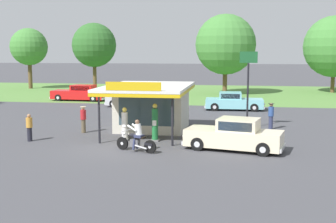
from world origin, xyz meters
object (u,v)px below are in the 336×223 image
bystander_leaning_by_kiosk (29,127)px  bystander_admiring_sedan (271,115)px  featured_classic_sedan (234,136)px  bystander_standing_back_lot (83,119)px  gas_pump_nearside (125,125)px  gas_pump_offside (155,124)px  motorcycle_with_rider (137,138)px  parked_car_back_row_right (234,102)px  roadside_pole_sign (248,76)px  parked_car_back_row_centre_left (134,100)px  parked_car_back_row_left (80,93)px

bystander_leaning_by_kiosk → bystander_admiring_sedan: size_ratio=0.90×
featured_classic_sedan → bystander_admiring_sedan: (2.18, 6.21, 0.17)m
bystander_admiring_sedan → bystander_standing_back_lot: bystander_admiring_sedan is taller
bystander_admiring_sedan → gas_pump_nearside: bearing=-149.8°
gas_pump_offside → motorcycle_with_rider: gas_pump_offside is taller
motorcycle_with_rider → bystander_standing_back_lot: (-4.31, 4.33, 0.20)m
motorcycle_with_rider → featured_classic_sedan: (4.70, 1.12, 0.07)m
parked_car_back_row_right → bystander_standing_back_lot: 14.74m
parked_car_back_row_right → roadside_pole_sign: (0.98, -8.89, 2.63)m
featured_classic_sedan → gas_pump_nearside: bearing=166.3°
gas_pump_nearside → motorcycle_with_rider: (1.29, -2.58, -0.18)m
parked_car_back_row_centre_left → bystander_standing_back_lot: bearing=-90.7°
gas_pump_nearside → featured_classic_sedan: 6.16m
parked_car_back_row_left → parked_car_back_row_centre_left: 7.88m
parked_car_back_row_left → parked_car_back_row_centre_left: bearing=-33.3°
gas_pump_offside → parked_car_back_row_centre_left: 14.65m
roadside_pole_sign → gas_pump_offside: bearing=-136.6°
gas_pump_nearside → roadside_pole_sign: 8.57m
parked_car_back_row_right → bystander_leaning_by_kiosk: size_ratio=3.31×
parked_car_back_row_left → motorcycle_with_rider: bearing=-62.7°
gas_pump_offside → roadside_pole_sign: (5.00, 4.73, 2.36)m
motorcycle_with_rider → bystander_standing_back_lot: 6.11m
bystander_standing_back_lot → roadside_pole_sign: bearing=17.1°
roadside_pole_sign → parked_car_back_row_right: bearing=96.3°
parked_car_back_row_left → bystander_leaning_by_kiosk: (4.42, -19.35, 0.07)m
parked_car_back_row_right → bystander_standing_back_lot: bystander_standing_back_lot is taller
gas_pump_nearside → bystander_leaning_by_kiosk: gas_pump_nearside is taller
gas_pump_offside → parked_car_back_row_centre_left: size_ratio=0.39×
featured_classic_sedan → parked_car_back_row_right: featured_classic_sedan is taller
parked_car_back_row_centre_left → bystander_admiring_sedan: bystander_admiring_sedan is taller
gas_pump_offside → parked_car_back_row_centre_left: gas_pump_offside is taller
motorcycle_with_rider → parked_car_back_row_centre_left: (-4.16, 16.49, 0.02)m
gas_pump_offside → parked_car_back_row_right: bearing=73.5°
gas_pump_offside → bystander_leaning_by_kiosk: 6.83m
motorcycle_with_rider → gas_pump_nearside: bearing=116.5°
gas_pump_offside → parked_car_back_row_right: gas_pump_offside is taller
gas_pump_nearside → featured_classic_sedan: (5.98, -1.46, -0.11)m
parked_car_back_row_left → roadside_pole_sign: 21.23m
gas_pump_nearside → parked_car_back_row_centre_left: gas_pump_nearside is taller
featured_classic_sedan → roadside_pole_sign: roadside_pole_sign is taller
gas_pump_nearside → featured_classic_sedan: gas_pump_nearside is taller
parked_car_back_row_right → bystander_admiring_sedan: size_ratio=2.99×
motorcycle_with_rider → gas_pump_offside: bearing=81.0°
roadside_pole_sign → parked_car_back_row_centre_left: bearing=136.2°
parked_car_back_row_right → parked_car_back_row_centre_left: parked_car_back_row_right is taller
parked_car_back_row_centre_left → bystander_leaning_by_kiosk: (-2.17, -15.02, 0.11)m
motorcycle_with_rider → bystander_standing_back_lot: bearing=134.9°
gas_pump_nearside → bystander_leaning_by_kiosk: (-5.04, -1.10, -0.05)m
bystander_admiring_sedan → bystander_leaning_by_kiosk: bearing=-156.1°
parked_car_back_row_right → roadside_pole_sign: bearing=-83.7°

